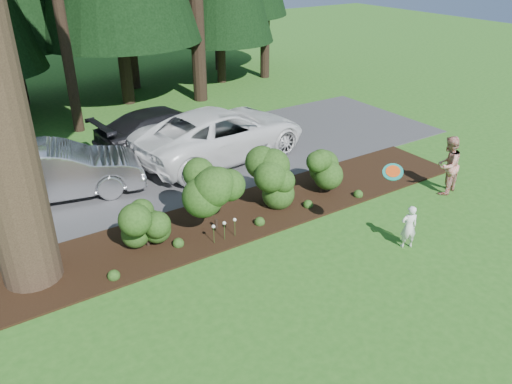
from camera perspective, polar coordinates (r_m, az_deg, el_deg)
The scene contains 11 objects.
ground at distance 11.04m, azimuth 4.18°, elevation -10.73°, with size 80.00×80.00×0.00m, color #275F1B.
mulch_bed at distance 13.29m, azimuth -4.32°, elevation -3.50°, with size 16.00×2.50×0.05m, color black.
driveway at distance 16.76m, azimuth -11.50°, elevation 2.66°, with size 22.00×6.00×0.03m, color #38383A.
shrub_row at distance 13.17m, azimuth -1.28°, elevation 0.16°, with size 6.53×1.60×1.61m.
lily_cluster at distance 12.29m, azimuth -3.65°, elevation -3.66°, with size 0.69×0.09×0.57m.
car_silver_wagon at distance 15.35m, azimuth -21.95°, elevation 2.22°, with size 1.69×4.86×1.60m, color #AEAEB3.
car_white_suv at distance 17.04m, azimuth -3.97°, elevation 6.70°, with size 2.82×6.11×1.70m, color white.
car_dark_suv at distance 18.03m, azimuth -10.16°, elevation 7.13°, with size 2.08×5.12×1.49m, color black.
child at distance 12.56m, azimuth 17.06°, elevation -3.82°, with size 0.41×0.27×1.13m, color white.
adult at distance 15.54m, azimuth 21.05°, elevation 2.87°, with size 0.85×0.67×1.76m, color #AA2416.
frisbee at distance 11.37m, azimuth 15.38°, elevation 2.24°, with size 0.47×0.43×0.36m.
Camera 1 is at (-5.47, -6.86, 6.71)m, focal length 35.00 mm.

